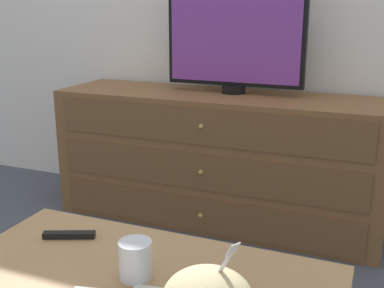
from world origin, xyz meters
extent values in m
plane|color=#474C56|center=(0.00, 0.00, 0.00)|extent=(12.00, 12.00, 0.00)
cube|color=brown|center=(0.11, -0.26, 0.33)|extent=(1.64, 0.46, 0.66)
cube|color=brown|center=(0.11, -0.49, 0.11)|extent=(1.51, 0.01, 0.18)
sphere|color=tan|center=(0.11, -0.50, 0.11)|extent=(0.02, 0.02, 0.02)
cube|color=brown|center=(0.11, -0.49, 0.33)|extent=(1.51, 0.01, 0.18)
sphere|color=tan|center=(0.11, -0.50, 0.33)|extent=(0.02, 0.02, 0.02)
cube|color=brown|center=(0.11, -0.49, 0.55)|extent=(1.51, 0.01, 0.18)
sphere|color=tan|center=(0.11, -0.50, 0.55)|extent=(0.02, 0.02, 0.02)
cylinder|color=black|center=(0.17, -0.20, 0.68)|extent=(0.12, 0.12, 0.04)
cube|color=black|center=(0.17, -0.19, 0.94)|extent=(0.69, 0.04, 0.48)
cube|color=#7A3893|center=(0.17, -0.21, 0.94)|extent=(0.65, 0.01, 0.44)
cube|color=tan|center=(0.36, -1.56, 0.43)|extent=(0.98, 0.51, 0.02)
cylinder|color=#9C7549|center=(-0.09, -1.34, 0.21)|extent=(0.04, 0.04, 0.42)
cube|color=white|center=(0.59, -1.63, 0.54)|extent=(0.08, 0.06, 0.15)
cube|color=white|center=(0.63, -1.65, 0.61)|extent=(0.03, 0.03, 0.03)
cylinder|color=beige|center=(0.36, -1.56, 0.47)|extent=(0.07, 0.07, 0.06)
cylinder|color=white|center=(0.36, -1.56, 0.48)|extent=(0.08, 0.08, 0.10)
cube|color=black|center=(0.08, -1.45, 0.45)|extent=(0.15, 0.08, 0.02)
camera|label=1|loc=(0.88, -2.48, 1.08)|focal=45.00mm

